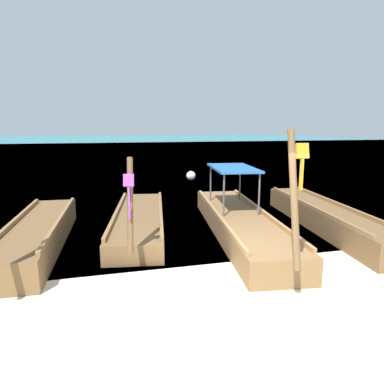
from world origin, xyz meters
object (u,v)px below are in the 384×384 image
object	(u,v)px
longtail_boat_violet_ribbon	(139,220)
longtail_boat_turquoise_ribbon	(325,218)
longtail_boat_red_ribbon	(38,234)
longtail_boat_orange_ribbon	(239,222)
mooring_buoy_near	(191,176)

from	to	relation	value
longtail_boat_violet_ribbon	longtail_boat_turquoise_ribbon	distance (m)	5.41
longtail_boat_red_ribbon	longtail_boat_orange_ribbon	world-z (taller)	longtail_boat_orange_ribbon
longtail_boat_red_ribbon	longtail_boat_turquoise_ribbon	world-z (taller)	longtail_boat_turquoise_ribbon
longtail_boat_turquoise_ribbon	longtail_boat_violet_ribbon	bearing A→B (deg)	165.37
mooring_buoy_near	longtail_boat_turquoise_ribbon	bearing A→B (deg)	-81.36
longtail_boat_turquoise_ribbon	longtail_boat_red_ribbon	bearing A→B (deg)	177.16
longtail_boat_violet_ribbon	mooring_buoy_near	bearing A→B (deg)	66.31
longtail_boat_orange_ribbon	mooring_buoy_near	bearing A→B (deg)	83.48
mooring_buoy_near	longtail_boat_violet_ribbon	bearing A→B (deg)	-113.69
longtail_boat_red_ribbon	mooring_buoy_near	bearing A→B (deg)	56.42
longtail_boat_orange_ribbon	longtail_boat_red_ribbon	bearing A→B (deg)	177.44
longtail_boat_violet_ribbon	longtail_boat_orange_ribbon	size ratio (longest dim) A/B	0.86
longtail_boat_orange_ribbon	mooring_buoy_near	xyz separation A→B (m)	(1.11, 9.71, -0.08)
longtail_boat_violet_ribbon	mooring_buoy_near	distance (m)	9.29
longtail_boat_violet_ribbon	longtail_boat_orange_ribbon	world-z (taller)	longtail_boat_orange_ribbon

